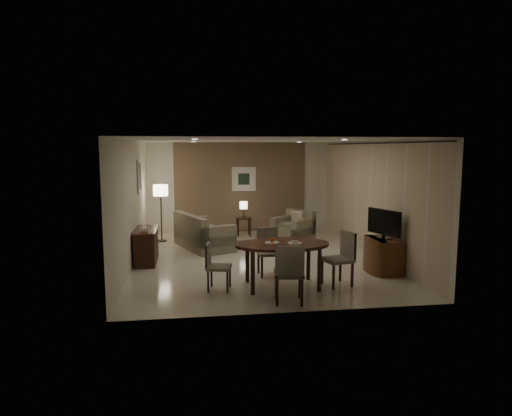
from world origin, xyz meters
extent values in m
cube|color=beige|center=(0.00, 0.00, 0.00)|extent=(5.50, 7.00, 0.00)
cube|color=white|center=(0.00, 0.00, 2.70)|extent=(5.50, 7.00, 0.00)
cube|color=brown|center=(0.00, 3.50, 1.35)|extent=(5.50, 0.00, 2.70)
cube|color=silver|center=(-2.75, 0.00, 1.35)|extent=(0.00, 7.00, 2.70)
cube|color=silver|center=(2.75, 0.00, 1.35)|extent=(0.00, 7.00, 2.70)
cube|color=brown|center=(0.00, 3.48, 1.35)|extent=(3.96, 0.03, 2.70)
cylinder|color=black|center=(2.68, 0.00, 2.64)|extent=(0.03, 6.80, 0.03)
cube|color=silver|center=(0.10, 3.46, 1.60)|extent=(0.72, 0.03, 0.72)
cube|color=#1B321D|center=(0.10, 3.44, 1.60)|extent=(0.34, 0.01, 0.34)
cube|color=silver|center=(-2.72, 1.20, 1.85)|extent=(0.03, 0.60, 0.80)
cube|color=gray|center=(-2.71, 1.20, 1.85)|extent=(0.01, 0.46, 0.64)
cylinder|color=white|center=(-1.40, -1.80, 2.69)|extent=(0.10, 0.10, 0.01)
cylinder|color=white|center=(1.40, -1.80, 2.69)|extent=(0.10, 0.10, 0.01)
cylinder|color=white|center=(-1.40, 1.80, 2.69)|extent=(0.10, 0.10, 0.01)
cylinder|color=white|center=(1.40, 1.80, 2.69)|extent=(0.10, 0.10, 0.01)
cylinder|color=white|center=(-0.04, -2.13, 0.82)|extent=(0.26, 0.26, 0.02)
cylinder|color=white|center=(0.36, -2.23, 0.82)|extent=(0.26, 0.26, 0.02)
sphere|color=#C96217|center=(-0.04, -2.13, 0.87)|extent=(0.09, 0.09, 0.09)
cube|color=white|center=(0.36, -2.23, 0.84)|extent=(0.12, 0.08, 0.03)
cylinder|color=#413C24|center=(0.01, 1.47, 0.01)|extent=(1.25, 1.25, 0.01)
camera|label=1|loc=(-1.49, -10.16, 2.54)|focal=32.00mm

